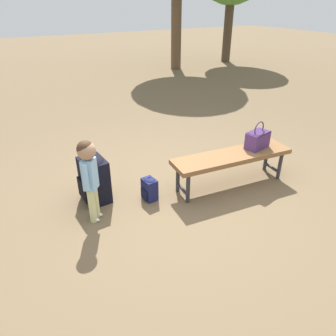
% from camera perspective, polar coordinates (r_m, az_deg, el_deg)
% --- Properties ---
extents(ground_plane, '(40.00, 40.00, 0.00)m').
position_cam_1_polar(ground_plane, '(3.92, 1.36, -5.71)').
color(ground_plane, brown).
rests_on(ground_plane, ground).
extents(park_bench, '(1.63, 0.56, 0.45)m').
position_cam_1_polar(park_bench, '(4.11, 11.52, 1.77)').
color(park_bench, brown).
rests_on(park_bench, ground).
extents(handbag, '(0.35, 0.24, 0.37)m').
position_cam_1_polar(handbag, '(4.29, 15.93, 5.08)').
color(handbag, '#4C2D66').
rests_on(handbag, park_bench).
extents(child_standing, '(0.19, 0.21, 0.96)m').
position_cam_1_polar(child_standing, '(3.36, -14.15, -0.19)').
color(child_standing, '#CCCC8C').
rests_on(child_standing, ground).
extents(backpack_large, '(0.35, 0.39, 0.63)m').
position_cam_1_polar(backpack_large, '(3.86, -13.26, -1.66)').
color(backpack_large, black).
rests_on(backpack_large, ground).
extents(backpack_small, '(0.18, 0.20, 0.32)m').
position_cam_1_polar(backpack_small, '(3.85, -3.38, -3.63)').
color(backpack_small, '#191E4C').
rests_on(backpack_small, ground).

